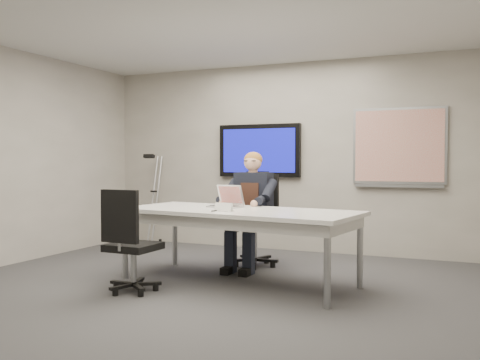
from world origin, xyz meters
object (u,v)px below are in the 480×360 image
at_px(office_chair_near, 131,260).
at_px(laptop, 227,202).
at_px(office_chair_far, 256,237).
at_px(seated_person, 248,222).
at_px(conference_table, 238,218).

distance_m(office_chair_near, laptop, 1.33).
xyz_separation_m(office_chair_far, laptop, (-0.05, -0.77, 0.51)).
bearing_deg(seated_person, office_chair_far, 89.92).
bearing_deg(office_chair_far, laptop, -94.53).
height_order(office_chair_far, laptop, office_chair_far).
height_order(conference_table, seated_person, seated_person).
bearing_deg(conference_table, office_chair_near, -127.13).
bearing_deg(conference_table, laptop, 142.71).
height_order(seated_person, laptop, seated_person).
bearing_deg(seated_person, office_chair_near, -112.32).
bearing_deg(seated_person, laptop, -96.26).
height_order(office_chair_far, seated_person, seated_person).
relative_size(seated_person, laptop, 3.50).
xyz_separation_m(conference_table, seated_person, (-0.19, 0.73, -0.13)).
xyz_separation_m(office_chair_near, seated_person, (0.64, 1.56, 0.26)).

